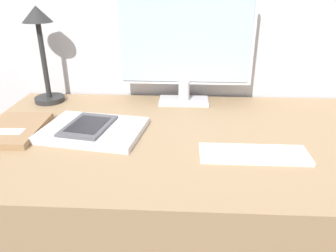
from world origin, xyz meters
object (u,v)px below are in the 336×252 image
at_px(keyboard, 254,154).
at_px(laptop, 93,130).
at_px(ereader, 88,126).
at_px(monitor, 185,47).
at_px(desk_lamp, 41,41).
at_px(notebook, 15,129).

xyz_separation_m(keyboard, laptop, (-0.50, 0.13, 0.00)).
distance_m(keyboard, ereader, 0.53).
xyz_separation_m(laptop, ereader, (-0.02, 0.00, 0.02)).
bearing_deg(monitor, desk_lamp, -177.87).
relative_size(monitor, keyboard, 1.71).
height_order(laptop, desk_lamp, desk_lamp).
relative_size(desk_lamp, notebook, 1.44).
xyz_separation_m(laptop, notebook, (-0.26, -0.01, -0.00)).
bearing_deg(monitor, ereader, -134.46).
relative_size(monitor, ereader, 2.51).
bearing_deg(notebook, monitor, 30.24).
bearing_deg(ereader, monitor, 45.54).
bearing_deg(laptop, monitor, 47.08).
distance_m(ereader, notebook, 0.25).
bearing_deg(keyboard, laptop, 165.69).
bearing_deg(laptop, keyboard, -14.31).
xyz_separation_m(ereader, desk_lamp, (-0.24, 0.29, 0.22)).
distance_m(ereader, desk_lamp, 0.44).
bearing_deg(keyboard, monitor, 114.76).
xyz_separation_m(keyboard, notebook, (-0.76, 0.12, 0.00)).
height_order(ereader, desk_lamp, desk_lamp).
bearing_deg(ereader, notebook, -178.09).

